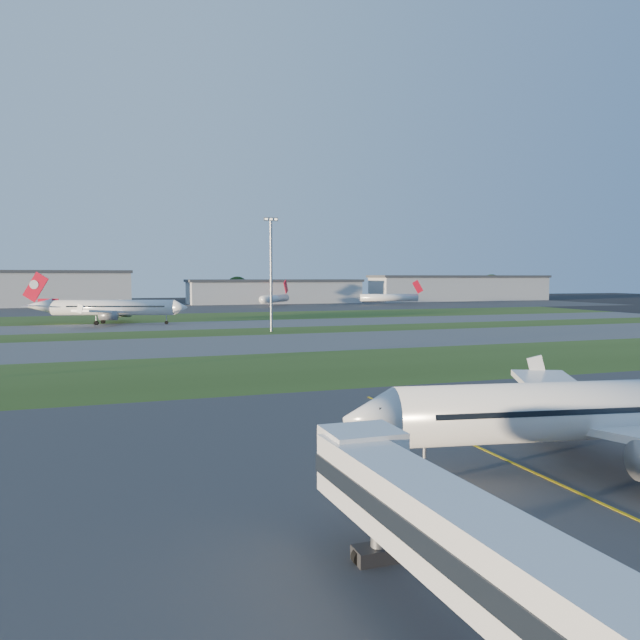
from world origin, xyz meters
name	(u,v)px	position (x,y,z in m)	size (l,w,h in m)	color
ground	(500,502)	(0.00, 0.00, 0.00)	(700.00, 700.00, 0.00)	black
apron_near	(500,501)	(0.00, 0.00, 0.01)	(300.00, 70.00, 0.01)	#333335
grass_strip_a	(269,370)	(0.00, 52.00, 0.01)	(300.00, 34.00, 0.01)	#304416
taxiway_a	(224,345)	(0.00, 85.00, 0.01)	(300.00, 32.00, 0.01)	#515154
grass_strip_b	(204,333)	(0.00, 110.00, 0.01)	(300.00, 18.00, 0.01)	#304416
taxiway_b	(191,326)	(0.00, 132.00, 0.01)	(300.00, 26.00, 0.01)	#515154
grass_strip_c	(177,318)	(0.00, 165.00, 0.01)	(300.00, 40.00, 0.01)	#304416
apron_far	(160,308)	(0.00, 225.00, 0.01)	(400.00, 80.00, 0.01)	#333335
yellow_line	(573,491)	(5.00, 0.00, 0.00)	(0.25, 60.00, 0.02)	gold
jet_bridge	(532,591)	(-9.81, -15.24, 4.01)	(4.20, 26.90, 6.20)	silver
airliner_parked	(619,411)	(10.37, 2.10, 3.98)	(36.10, 30.39, 11.33)	silver
airliner_taxiing	(112,308)	(-18.89, 143.12, 4.32)	(38.19, 32.19, 12.31)	silver
mini_jet_near	(275,298)	(47.33, 226.08, 3.28)	(18.69, 23.82, 9.48)	silver
mini_jet_far	(390,297)	(98.91, 222.24, 3.28)	(28.35, 8.37, 9.48)	silver
light_mast_centre	(271,267)	(15.00, 108.00, 14.81)	(3.20, 0.70, 25.80)	gray
hangar_west	(43,288)	(-45.00, 255.00, 7.64)	(71.40, 23.00, 15.20)	#A0A2A7
hangar_east	(275,291)	(55.00, 255.00, 5.64)	(81.60, 23.00, 11.20)	#A0A2A7
hangar_far_east	(460,288)	(155.00, 255.00, 6.64)	(96.90, 23.00, 13.20)	#A0A2A7
tree_mid_west	(106,292)	(-20.00, 266.00, 5.84)	(9.90, 9.90, 10.80)	black
tree_mid_east	(237,288)	(40.00, 269.00, 6.81)	(11.55, 11.55, 12.60)	black
tree_east	(381,289)	(115.00, 267.00, 6.16)	(10.45, 10.45, 11.40)	black
tree_far_east	(491,286)	(185.00, 271.00, 7.46)	(12.65, 12.65, 13.80)	black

